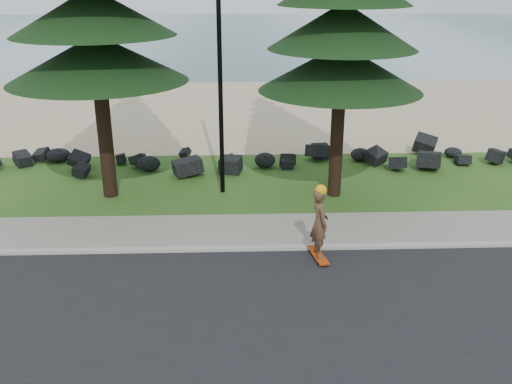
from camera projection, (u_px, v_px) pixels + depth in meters
ground at (221, 235)px, 15.19m from camera, size 160.00×160.00×0.00m
road at (215, 336)px, 11.00m from camera, size 160.00×7.00×0.02m
kerb at (220, 249)px, 14.34m from camera, size 160.00×0.20×0.10m
sidewalk at (221, 231)px, 15.36m from camera, size 160.00×2.00×0.08m
beach_sand at (227, 110)px, 28.68m from camera, size 160.00×15.00×0.01m
ocean at (231, 33)px, 62.63m from camera, size 160.00×58.00×0.01m
seawall_boulders at (224, 167)px, 20.40m from camera, size 60.00×2.40×1.10m
lamp_post at (220, 60)px, 16.66m from camera, size 0.25×0.14×8.14m
skateboarder at (319, 223)px, 13.62m from camera, size 0.52×1.06×1.92m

